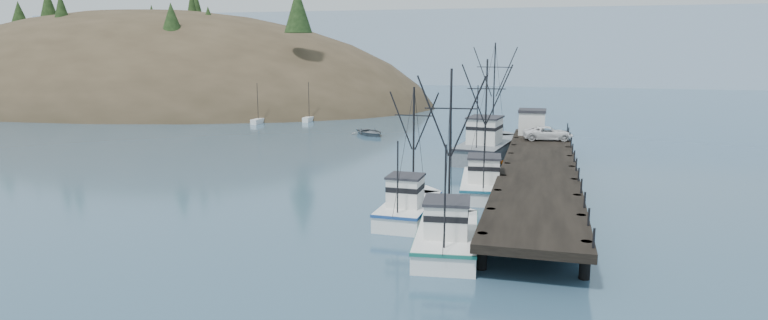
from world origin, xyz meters
TOP-DOWN VIEW (x-y plane):
  - ground at (0.00, 0.00)m, footprint 400.00×400.00m
  - pier at (14.00, 16.00)m, footprint 6.00×44.00m
  - headland at (-74.95, 78.61)m, footprint 134.80×78.00m
  - distant_ridge at (10.00, 170.00)m, footprint 360.00×40.00m
  - distant_ridge_far at (-40.00, 185.00)m, footprint 180.00×25.00m
  - moored_sailboats at (-35.30, 56.30)m, footprint 24.00×18.60m
  - trawler_near at (9.10, -1.05)m, footprint 4.38×10.56m
  - trawler_mid at (5.63, 4.39)m, footprint 3.31×9.07m
  - trawler_far at (9.73, 13.23)m, footprint 4.27×10.74m
  - work_vessel at (8.65, 29.19)m, footprint 6.18×14.79m
  - pier_shed at (12.90, 34.00)m, footprint 3.00×3.20m
  - pickup_truck at (14.67, 30.03)m, footprint 5.44×3.14m
  - motorboat at (-8.26, 41.66)m, footprint 6.56×6.63m

SIDE VIEW (x-z plane):
  - headland at x=-74.95m, z-range -30.05..20.95m
  - ground at x=0.00m, z-range 0.00..0.00m
  - distant_ridge at x=10.00m, z-range -13.00..13.00m
  - distant_ridge_far at x=-40.00m, z-range -9.00..9.00m
  - motorboat at x=-8.26m, z-range -0.56..0.56m
  - moored_sailboats at x=-35.30m, z-range -2.84..3.51m
  - trawler_mid at x=5.63m, z-range -3.84..5.47m
  - trawler_near at x=9.10m, z-range -4.56..6.19m
  - trawler_far at x=9.73m, z-range -4.69..6.33m
  - work_vessel at x=8.65m, z-range -4.98..7.44m
  - pier at x=14.00m, z-range 0.69..2.69m
  - pickup_truck at x=14.67m, z-range 2.00..3.43m
  - pier_shed at x=12.90m, z-range 2.02..4.82m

